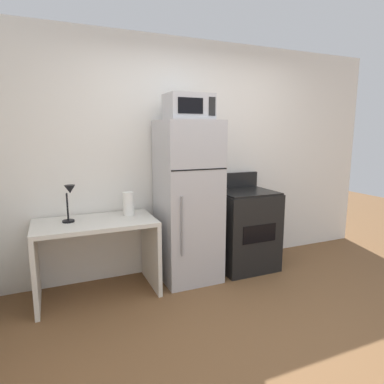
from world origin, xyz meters
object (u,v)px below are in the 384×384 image
(desk, at_px, (96,244))
(refrigerator, at_px, (188,202))
(paper_towel_roll, at_px, (129,204))
(microwave, at_px, (189,107))
(desk_lamp, at_px, (69,197))
(oven_range, at_px, (244,229))

(desk, xyz_separation_m, refrigerator, (0.97, 0.01, 0.33))
(paper_towel_roll, height_order, microwave, microwave)
(desk_lamp, distance_m, paper_towel_roll, 0.57)
(refrigerator, bearing_deg, paper_towel_roll, 173.77)
(refrigerator, bearing_deg, oven_range, 0.22)
(refrigerator, distance_m, oven_range, 0.82)
(refrigerator, height_order, oven_range, refrigerator)
(refrigerator, bearing_deg, desk_lamp, 178.80)
(desk, height_order, paper_towel_roll, paper_towel_roll)
(desk, xyz_separation_m, desk_lamp, (-0.21, 0.04, 0.47))
(desk, bearing_deg, paper_towel_roll, 13.40)
(desk_lamp, bearing_deg, oven_range, -0.66)
(paper_towel_roll, distance_m, refrigerator, 0.63)
(desk, xyz_separation_m, paper_towel_roll, (0.35, 0.08, 0.35))
(desk, bearing_deg, refrigerator, 0.84)
(paper_towel_roll, xyz_separation_m, refrigerator, (0.62, -0.07, -0.02))
(microwave, bearing_deg, paper_towel_roll, 171.86)
(desk_lamp, relative_size, paper_towel_roll, 1.47)
(refrigerator, distance_m, microwave, 0.98)
(desk_lamp, height_order, oven_range, desk_lamp)
(desk_lamp, xyz_separation_m, oven_range, (1.90, -0.02, -0.52))
(microwave, bearing_deg, desk_lamp, 177.78)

